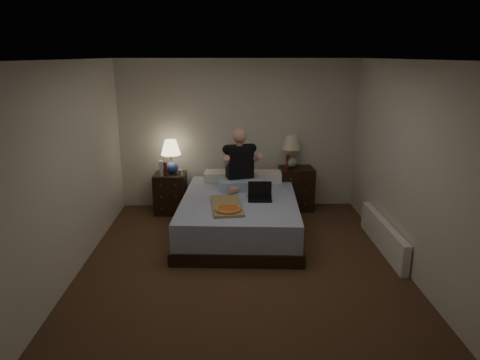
{
  "coord_description": "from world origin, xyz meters",
  "views": [
    {
      "loc": [
        -0.14,
        -4.89,
        2.55
      ],
      "look_at": [
        0.0,
        0.9,
        0.85
      ],
      "focal_mm": 32.0,
      "sensor_mm": 36.0,
      "label": 1
    }
  ],
  "objects_px": {
    "bed": "(239,215)",
    "lamp_left": "(171,157)",
    "water_bottle": "(161,168)",
    "nightstand_left": "(171,193)",
    "radiator": "(383,235)",
    "person": "(240,159)",
    "soda_can": "(181,173)",
    "beer_bottle_right": "(288,162)",
    "laptop": "(260,192)",
    "pizza_box": "(228,210)",
    "nightstand_right": "(296,188)",
    "beer_bottle_left": "(165,169)",
    "lamp_right": "(292,151)"
  },
  "relations": [
    {
      "from": "soda_can",
      "to": "pizza_box",
      "type": "relative_size",
      "value": 0.13
    },
    {
      "from": "lamp_left",
      "to": "person",
      "type": "relative_size",
      "value": 0.6
    },
    {
      "from": "pizza_box",
      "to": "person",
      "type": "bearing_deg",
      "value": 74.49
    },
    {
      "from": "lamp_left",
      "to": "laptop",
      "type": "xyz_separation_m",
      "value": [
        1.39,
        -1.06,
        -0.27
      ]
    },
    {
      "from": "beer_bottle_left",
      "to": "nightstand_left",
      "type": "bearing_deg",
      "value": 68.4
    },
    {
      "from": "beer_bottle_right",
      "to": "lamp_left",
      "type": "bearing_deg",
      "value": -178.84
    },
    {
      "from": "person",
      "to": "soda_can",
      "type": "bearing_deg",
      "value": 145.26
    },
    {
      "from": "nightstand_left",
      "to": "nightstand_right",
      "type": "distance_m",
      "value": 2.12
    },
    {
      "from": "nightstand_left",
      "to": "radiator",
      "type": "distance_m",
      "value": 3.42
    },
    {
      "from": "pizza_box",
      "to": "radiator",
      "type": "relative_size",
      "value": 0.47
    },
    {
      "from": "lamp_right",
      "to": "person",
      "type": "relative_size",
      "value": 0.6
    },
    {
      "from": "nightstand_left",
      "to": "lamp_left",
      "type": "bearing_deg",
      "value": 46.62
    },
    {
      "from": "nightstand_right",
      "to": "soda_can",
      "type": "relative_size",
      "value": 7.24
    },
    {
      "from": "beer_bottle_right",
      "to": "nightstand_left",
      "type": "bearing_deg",
      "value": -177.9
    },
    {
      "from": "beer_bottle_right",
      "to": "pizza_box",
      "type": "height_order",
      "value": "beer_bottle_right"
    },
    {
      "from": "beer_bottle_right",
      "to": "person",
      "type": "xyz_separation_m",
      "value": [
        -0.8,
        -0.53,
        0.17
      ]
    },
    {
      "from": "bed",
      "to": "pizza_box",
      "type": "distance_m",
      "value": 0.71
    },
    {
      "from": "nightstand_left",
      "to": "pizza_box",
      "type": "distance_m",
      "value": 1.83
    },
    {
      "from": "water_bottle",
      "to": "nightstand_left",
      "type": "bearing_deg",
      "value": 43.48
    },
    {
      "from": "beer_bottle_left",
      "to": "beer_bottle_right",
      "type": "distance_m",
      "value": 2.01
    },
    {
      "from": "soda_can",
      "to": "beer_bottle_left",
      "type": "distance_m",
      "value": 0.25
    },
    {
      "from": "lamp_left",
      "to": "lamp_right",
      "type": "height_order",
      "value": "lamp_right"
    },
    {
      "from": "water_bottle",
      "to": "radiator",
      "type": "relative_size",
      "value": 0.16
    },
    {
      "from": "beer_bottle_right",
      "to": "nightstand_right",
      "type": "bearing_deg",
      "value": 18.57
    },
    {
      "from": "lamp_right",
      "to": "laptop",
      "type": "bearing_deg",
      "value": -117.52
    },
    {
      "from": "nightstand_right",
      "to": "laptop",
      "type": "height_order",
      "value": "laptop"
    },
    {
      "from": "laptop",
      "to": "water_bottle",
      "type": "bearing_deg",
      "value": 151.31
    },
    {
      "from": "nightstand_right",
      "to": "laptop",
      "type": "bearing_deg",
      "value": -123.43
    },
    {
      "from": "lamp_left",
      "to": "laptop",
      "type": "bearing_deg",
      "value": -37.4
    },
    {
      "from": "nightstand_left",
      "to": "beer_bottle_right",
      "type": "relative_size",
      "value": 2.88
    },
    {
      "from": "lamp_left",
      "to": "radiator",
      "type": "xyz_separation_m",
      "value": [
        3.03,
        -1.55,
        -0.74
      ]
    },
    {
      "from": "radiator",
      "to": "laptop",
      "type": "bearing_deg",
      "value": 163.53
    },
    {
      "from": "person",
      "to": "laptop",
      "type": "bearing_deg",
      "value": -79.78
    },
    {
      "from": "pizza_box",
      "to": "nightstand_right",
      "type": "bearing_deg",
      "value": 49.77
    },
    {
      "from": "lamp_left",
      "to": "radiator",
      "type": "height_order",
      "value": "lamp_left"
    },
    {
      "from": "lamp_right",
      "to": "nightstand_right",
      "type": "bearing_deg",
      "value": 0.0
    },
    {
      "from": "nightstand_right",
      "to": "lamp_right",
      "type": "bearing_deg",
      "value": 177.61
    },
    {
      "from": "lamp_left",
      "to": "beer_bottle_left",
      "type": "distance_m",
      "value": 0.24
    },
    {
      "from": "bed",
      "to": "nightstand_right",
      "type": "bearing_deg",
      "value": 49.57
    },
    {
      "from": "radiator",
      "to": "beer_bottle_right",
      "type": "bearing_deg",
      "value": 124.98
    },
    {
      "from": "beer_bottle_left",
      "to": "radiator",
      "type": "bearing_deg",
      "value": -24.2
    },
    {
      "from": "lamp_left",
      "to": "beer_bottle_right",
      "type": "distance_m",
      "value": 1.93
    },
    {
      "from": "bed",
      "to": "pizza_box",
      "type": "xyz_separation_m",
      "value": [
        -0.16,
        -0.62,
        0.31
      ]
    },
    {
      "from": "bed",
      "to": "lamp_right",
      "type": "relative_size",
      "value": 3.92
    },
    {
      "from": "nightstand_left",
      "to": "pizza_box",
      "type": "relative_size",
      "value": 0.87
    },
    {
      "from": "nightstand_right",
      "to": "water_bottle",
      "type": "relative_size",
      "value": 2.9
    },
    {
      "from": "bed",
      "to": "lamp_left",
      "type": "height_order",
      "value": "lamp_left"
    },
    {
      "from": "lamp_right",
      "to": "beer_bottle_right",
      "type": "bearing_deg",
      "value": -141.55
    },
    {
      "from": "bed",
      "to": "beer_bottle_right",
      "type": "bearing_deg",
      "value": 53.14
    },
    {
      "from": "beer_bottle_left",
      "to": "pizza_box",
      "type": "distance_m",
      "value": 1.75
    }
  ]
}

